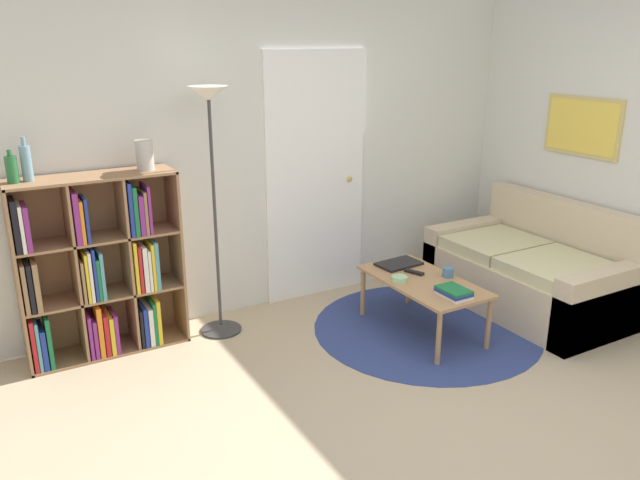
{
  "coord_description": "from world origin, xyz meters",
  "views": [
    {
      "loc": [
        -2.16,
        -2.15,
        2.12
      ],
      "look_at": [
        -0.22,
        1.24,
        0.85
      ],
      "focal_mm": 35.0,
      "sensor_mm": 36.0,
      "label": 1
    }
  ],
  "objects": [
    {
      "name": "floor_lamp",
      "position": [
        -0.68,
        1.95,
        1.43
      ],
      "size": [
        0.31,
        0.31,
        1.81
      ],
      "color": "#333333",
      "rests_on": "ground_plane"
    },
    {
      "name": "coffee_table",
      "position": [
        0.64,
        1.2,
        0.37
      ],
      "size": [
        0.53,
        1.0,
        0.42
      ],
      "color": "#AD7F51",
      "rests_on": "ground_plane"
    },
    {
      "name": "wall_back",
      "position": [
        0.01,
        2.28,
        1.29
      ],
      "size": [
        7.34,
        0.11,
        2.6
      ],
      "color": "silver",
      "rests_on": "ground_plane"
    },
    {
      "name": "rug",
      "position": [
        0.7,
        1.21,
        0.0
      ],
      "size": [
        1.72,
        1.72,
        0.01
      ],
      "color": "navy",
      "rests_on": "ground_plane"
    },
    {
      "name": "wall_right",
      "position": [
        2.19,
        1.13,
        1.3
      ],
      "size": [
        0.08,
        5.26,
        2.6
      ],
      "color": "silver",
      "rests_on": "ground_plane"
    },
    {
      "name": "vase_on_shelf",
      "position": [
        -1.11,
        2.07,
        1.36
      ],
      "size": [
        0.12,
        0.12,
        0.2
      ],
      "color": "#B7B2A8",
      "rests_on": "bookshelf"
    },
    {
      "name": "remote",
      "position": [
        0.66,
        1.34,
        0.43
      ],
      "size": [
        0.1,
        0.16,
        0.02
      ],
      "color": "black",
      "rests_on": "coffee_table"
    },
    {
      "name": "bottle_middle",
      "position": [
        -1.84,
        2.09,
        1.38
      ],
      "size": [
        0.07,
        0.07,
        0.28
      ],
      "color": "#6B93A3",
      "rests_on": "bookshelf"
    },
    {
      "name": "bowl",
      "position": [
        0.46,
        1.26,
        0.44
      ],
      "size": [
        0.12,
        0.12,
        0.04
      ],
      "color": "#9ED193",
      "rests_on": "coffee_table"
    },
    {
      "name": "laptop",
      "position": [
        0.67,
        1.55,
        0.43
      ],
      "size": [
        0.35,
        0.24,
        0.02
      ],
      "color": "black",
      "rests_on": "coffee_table"
    },
    {
      "name": "bookshelf",
      "position": [
        -1.5,
        2.07,
        0.59
      ],
      "size": [
        1.07,
        0.34,
        1.26
      ],
      "color": "#936B47",
      "rests_on": "ground_plane"
    },
    {
      "name": "book_stack_on_table",
      "position": [
        0.62,
        0.85,
        0.44
      ],
      "size": [
        0.17,
        0.23,
        0.06
      ],
      "color": "silver",
      "rests_on": "coffee_table"
    },
    {
      "name": "bottle_left",
      "position": [
        -1.93,
        2.08,
        1.35
      ],
      "size": [
        0.07,
        0.07,
        0.21
      ],
      "color": "#236633",
      "rests_on": "bookshelf"
    },
    {
      "name": "cup",
      "position": [
        0.83,
        1.15,
        0.45
      ],
      "size": [
        0.08,
        0.08,
        0.07
      ],
      "color": "teal",
      "rests_on": "coffee_table"
    },
    {
      "name": "couch",
      "position": [
        1.75,
        1.13,
        0.28
      ],
      "size": [
        0.93,
        1.57,
        0.85
      ],
      "color": "#CCB793",
      "rests_on": "ground_plane"
    },
    {
      "name": "ground_plane",
      "position": [
        0.0,
        0.0,
        0.0
      ],
      "size": [
        14.0,
        14.0,
        0.0
      ],
      "primitive_type": "plane",
      "color": "tan"
    }
  ]
}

